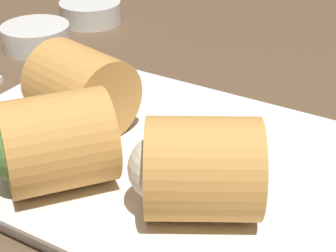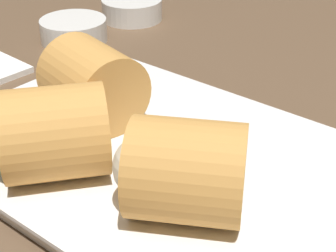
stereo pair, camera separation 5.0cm
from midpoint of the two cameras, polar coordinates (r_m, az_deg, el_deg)
table_surface at (r=41.04cm, az=4.19°, el=-5.95°), size 180.00×140.00×2.00cm
serving_plate at (r=39.78cm, az=3.61°, el=-4.13°), size 34.81×22.17×1.50cm
roll_front_left at (r=32.60cm, az=5.48°, el=-4.69°), size 8.83×8.65×6.16cm
roll_front_right at (r=42.95cm, az=-4.62°, el=4.47°), size 8.28×7.52×6.16cm
roll_back_left at (r=36.28cm, az=-8.39°, el=-0.96°), size 8.96×9.04×6.16cm
dipping_bowl_near at (r=62.83cm, az=-7.32°, el=9.65°), size 7.29×7.29×2.50cm
dipping_bowl_far at (r=69.17cm, az=-1.59°, el=11.82°), size 7.29×7.29×2.50cm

